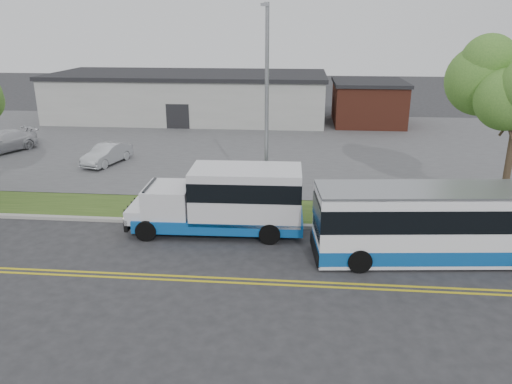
# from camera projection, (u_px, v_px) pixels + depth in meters

# --- Properties ---
(ground) EXTENTS (140.00, 140.00, 0.00)m
(ground) POSITION_uv_depth(u_px,v_px,m) (193.00, 234.00, 21.83)
(ground) COLOR #28282B
(ground) RESTS_ON ground
(lane_line_north) EXTENTS (70.00, 0.12, 0.01)m
(lane_line_north) POSITION_uv_depth(u_px,v_px,m) (171.00, 276.00, 18.20)
(lane_line_north) COLOR gold
(lane_line_north) RESTS_ON ground
(lane_line_south) EXTENTS (70.00, 0.12, 0.01)m
(lane_line_south) POSITION_uv_depth(u_px,v_px,m) (169.00, 280.00, 17.91)
(lane_line_south) COLOR gold
(lane_line_south) RESTS_ON ground
(curb) EXTENTS (80.00, 0.30, 0.15)m
(curb) POSITION_uv_depth(u_px,v_px,m) (198.00, 223.00, 22.84)
(curb) COLOR #9E9B93
(curb) RESTS_ON ground
(verge) EXTENTS (80.00, 3.30, 0.10)m
(verge) POSITION_uv_depth(u_px,v_px,m) (205.00, 209.00, 24.55)
(verge) COLOR #2C4717
(verge) RESTS_ON ground
(parking_lot) EXTENTS (80.00, 25.00, 0.10)m
(parking_lot) POSITION_uv_depth(u_px,v_px,m) (240.00, 144.00, 37.84)
(parking_lot) COLOR #4C4C4F
(parking_lot) RESTS_ON ground
(commercial_building) EXTENTS (25.40, 10.40, 4.35)m
(commercial_building) POSITION_uv_depth(u_px,v_px,m) (190.00, 96.00, 47.10)
(commercial_building) COLOR #9E9E99
(commercial_building) RESTS_ON ground
(brick_wing) EXTENTS (6.30, 7.30, 3.90)m
(brick_wing) POSITION_uv_depth(u_px,v_px,m) (368.00, 103.00, 44.80)
(brick_wing) COLOR brown
(brick_wing) RESTS_ON ground
(streetlight_near) EXTENTS (0.35, 1.53, 9.50)m
(streetlight_near) POSITION_uv_depth(u_px,v_px,m) (267.00, 105.00, 22.46)
(streetlight_near) COLOR gray
(streetlight_near) RESTS_ON verge
(shuttle_bus) EXTENTS (7.72, 2.76, 2.93)m
(shuttle_bus) POSITION_uv_depth(u_px,v_px,m) (229.00, 198.00, 21.55)
(shuttle_bus) COLOR #0E4E9C
(shuttle_bus) RESTS_ON ground
(transit_bus) EXTENTS (10.58, 3.39, 2.88)m
(transit_bus) POSITION_uv_depth(u_px,v_px,m) (450.00, 224.00, 19.11)
(transit_bus) COLOR white
(transit_bus) RESTS_ON ground
(parked_car_a) EXTENTS (2.36, 4.16, 1.30)m
(parked_car_a) POSITION_uv_depth(u_px,v_px,m) (107.00, 154.00, 32.09)
(parked_car_a) COLOR #B2B5B9
(parked_car_a) RESTS_ON parking_lot
(parked_car_b) EXTENTS (4.05, 5.39, 1.45)m
(parked_car_b) POSITION_uv_depth(u_px,v_px,m) (2.00, 142.00, 34.99)
(parked_car_b) COLOR silver
(parked_car_b) RESTS_ON parking_lot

